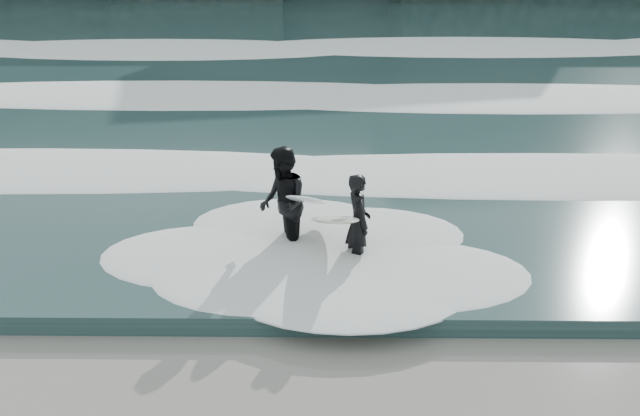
% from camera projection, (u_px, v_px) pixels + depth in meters
% --- Properties ---
extents(sea, '(90.00, 52.00, 0.30)m').
position_uv_depth(sea, '(336.00, 35.00, 35.47)').
color(sea, '#243D3E').
rests_on(sea, ground).
extents(foam_near, '(60.00, 3.20, 0.20)m').
position_uv_depth(foam_near, '(343.00, 174.00, 16.73)').
color(foam_near, white).
rests_on(foam_near, sea).
extents(foam_mid, '(60.00, 4.00, 0.24)m').
position_uv_depth(foam_mid, '(339.00, 96.00, 23.25)').
color(foam_mid, white).
rests_on(foam_mid, sea).
extents(foam_far, '(60.00, 4.80, 0.30)m').
position_uv_depth(foam_far, '(337.00, 43.00, 31.63)').
color(foam_far, white).
rests_on(foam_far, sea).
extents(surfer_left, '(1.23, 2.33, 1.67)m').
position_uv_depth(surfer_left, '(351.00, 222.00, 13.10)').
color(surfer_left, black).
rests_on(surfer_left, ground).
extents(surfer_right, '(1.37, 1.90, 1.96)m').
position_uv_depth(surfer_right, '(284.00, 204.00, 13.48)').
color(surfer_right, black).
rests_on(surfer_right, ground).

